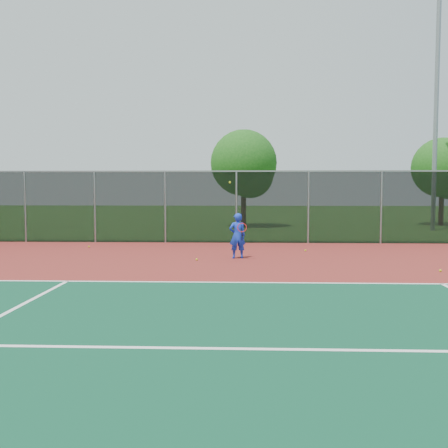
{
  "coord_description": "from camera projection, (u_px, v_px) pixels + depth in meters",
  "views": [
    {
      "loc": [
        -2.7,
        -8.87,
        2.27
      ],
      "look_at": [
        -3.25,
        5.0,
        1.3
      ],
      "focal_mm": 40.0,
      "sensor_mm": 36.0,
      "label": 1
    }
  ],
  "objects": [
    {
      "name": "ground",
      "position": [
        395.0,
        317.0,
        8.89
      ],
      "size": [
        120.0,
        120.0,
        0.0
      ],
      "primitive_type": "plane",
      "color": "#235016",
      "rests_on": "ground"
    },
    {
      "name": "practice_ball_2",
      "position": [
        440.0,
        271.0,
        13.58
      ],
      "size": [
        0.07,
        0.07,
        0.07
      ],
      "primitive_type": "sphere",
      "color": "#B9CF18",
      "rests_on": "court_apron"
    },
    {
      "name": "fence_back",
      "position": [
        308.0,
        206.0,
        20.74
      ],
      "size": [
        30.0,
        0.06,
        3.03
      ],
      "color": "black",
      "rests_on": "court_apron"
    },
    {
      "name": "practice_ball_4",
      "position": [
        89.0,
        247.0,
        19.27
      ],
      "size": [
        0.07,
        0.07,
        0.07
      ],
      "primitive_type": "sphere",
      "color": "#B9CF18",
      "rests_on": "court_apron"
    },
    {
      "name": "tree_back_mid",
      "position": [
        444.0,
        170.0,
        31.04
      ],
      "size": [
        3.74,
        3.74,
        5.49
      ],
      "color": "#351E13",
      "rests_on": "ground"
    },
    {
      "name": "practice_ball_3",
      "position": [
        305.0,
        250.0,
        18.07
      ],
      "size": [
        0.07,
        0.07,
        0.07
      ],
      "primitive_type": "sphere",
      "color": "#B9CF18",
      "rests_on": "court_apron"
    },
    {
      "name": "tennis_player",
      "position": [
        237.0,
        236.0,
        16.21
      ],
      "size": [
        0.6,
        0.64,
        2.51
      ],
      "color": "#1637CE",
      "rests_on": "court_apron"
    },
    {
      "name": "floodlight_n",
      "position": [
        437.0,
        92.0,
        26.84
      ],
      "size": [
        0.9,
        0.4,
        13.4
      ],
      "color": "gray",
      "rests_on": "ground"
    },
    {
      "name": "tree_back_left",
      "position": [
        245.0,
        166.0,
        29.73
      ],
      "size": [
        3.97,
        3.97,
        5.83
      ],
      "color": "#351E13",
      "rests_on": "ground"
    },
    {
      "name": "court_apron",
      "position": [
        367.0,
        293.0,
        10.88
      ],
      "size": [
        30.0,
        20.0,
        0.02
      ],
      "primitive_type": "cube",
      "color": "maroon",
      "rests_on": "ground"
    },
    {
      "name": "practice_ball_1",
      "position": [
        197.0,
        259.0,
        15.74
      ],
      "size": [
        0.07,
        0.07,
        0.07
      ],
      "primitive_type": "sphere",
      "color": "#B9CF18",
      "rests_on": "court_apron"
    }
  ]
}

